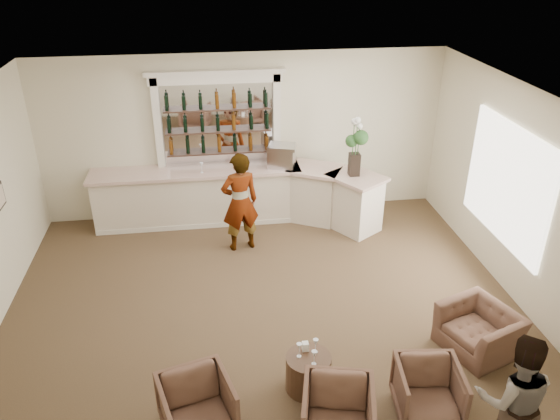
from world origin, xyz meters
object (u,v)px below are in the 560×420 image
(armchair_center, at_px, (338,415))
(armchair_far, at_px, (479,330))
(armchair_right, at_px, (428,392))
(bar_counter, at_px, (239,196))
(cocktail_table, at_px, (308,372))
(flower_vase, at_px, (356,143))
(guest, at_px, (513,401))
(armchair_left, at_px, (197,408))
(espresso_machine, at_px, (282,156))
(sommelier, at_px, (240,202))

(armchair_center, height_order, armchair_far, armchair_center)
(armchair_right, bearing_deg, bar_counter, 116.46)
(armchair_far, bearing_deg, cocktail_table, -101.78)
(bar_counter, xyz_separation_m, armchair_right, (1.88, -5.31, -0.22))
(cocktail_table, bearing_deg, armchair_center, -78.13)
(flower_vase, bearing_deg, armchair_right, -93.45)
(cocktail_table, height_order, flower_vase, flower_vase)
(guest, xyz_separation_m, armchair_left, (-3.37, 0.80, -0.46))
(bar_counter, xyz_separation_m, flower_vase, (2.16, -0.55, 1.21))
(armchair_left, relative_size, armchair_right, 1.06)
(armchair_left, bearing_deg, espresso_machine, 56.10)
(bar_counter, height_order, sommelier, sommelier)
(bar_counter, bearing_deg, flower_vase, -14.31)
(armchair_far, distance_m, flower_vase, 4.10)
(flower_vase, bearing_deg, armchair_far, -76.87)
(armchair_far, bearing_deg, armchair_right, -69.18)
(bar_counter, distance_m, flower_vase, 2.54)
(guest, relative_size, armchair_left, 2.02)
(sommelier, height_order, flower_vase, flower_vase)
(bar_counter, relative_size, armchair_far, 5.80)
(armchair_right, bearing_deg, guest, -41.18)
(sommelier, bearing_deg, guest, 104.30)
(armchair_center, bearing_deg, sommelier, 113.35)
(bar_counter, relative_size, espresso_machine, 11.26)
(armchair_far, bearing_deg, flower_vase, 172.21)
(armchair_left, relative_size, armchair_center, 0.99)
(espresso_machine, distance_m, flower_vase, 1.50)
(armchair_right, xyz_separation_m, flower_vase, (0.29, 4.76, 1.43))
(sommelier, height_order, espresso_machine, sommelier)
(bar_counter, xyz_separation_m, armchair_left, (-0.88, -5.19, -0.20))
(guest, distance_m, armchair_left, 3.49)
(armchair_left, distance_m, espresso_machine, 5.63)
(bar_counter, distance_m, armchair_left, 5.27)
(guest, xyz_separation_m, espresso_machine, (-1.63, 6.06, 0.53))
(cocktail_table, bearing_deg, armchair_right, -25.02)
(espresso_machine, bearing_deg, armchair_far, -45.63)
(armchair_far, distance_m, espresso_machine, 4.97)
(guest, bearing_deg, armchair_right, -29.27)
(cocktail_table, distance_m, armchair_left, 1.50)
(cocktail_table, relative_size, guest, 0.35)
(armchair_far, height_order, espresso_machine, espresso_machine)
(cocktail_table, bearing_deg, bar_counter, 96.47)
(cocktail_table, distance_m, armchair_center, 0.87)
(armchair_center, bearing_deg, flower_vase, 87.42)
(guest, distance_m, espresso_machine, 6.30)
(bar_counter, height_order, armchair_left, bar_counter)
(espresso_machine, bearing_deg, sommelier, -112.02)
(espresso_machine, bearing_deg, armchair_left, -90.52)
(cocktail_table, relative_size, sommelier, 0.31)
(flower_vase, bearing_deg, armchair_center, -106.31)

